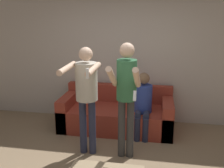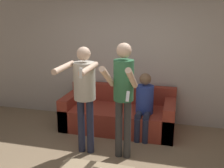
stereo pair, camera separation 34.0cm
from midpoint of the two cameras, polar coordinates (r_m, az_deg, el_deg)
The scene contains 5 objects.
wall_back at distance 5.23m, azimuth 5.21°, elevation 6.31°, with size 6.40×0.06×2.70m.
couch at distance 5.06m, azimuth 3.46°, elevation -6.69°, with size 2.10×0.93×0.78m.
person_standing_left at distance 3.92m, azimuth -3.64°, elevation -0.90°, with size 0.45×0.78×1.68m.
person_standing_right at distance 3.78m, azimuth 5.04°, elevation -1.24°, with size 0.41×0.72×1.76m.
person_seated at distance 4.66m, azimuth 9.10°, elevation -4.09°, with size 0.31×0.53×1.15m.
Camera 2 is at (1.01, -2.92, 2.15)m, focal length 42.00 mm.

